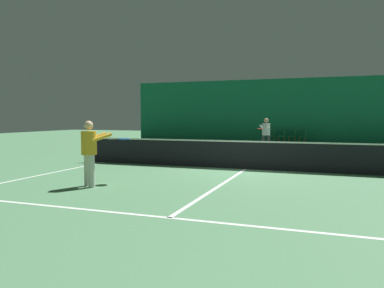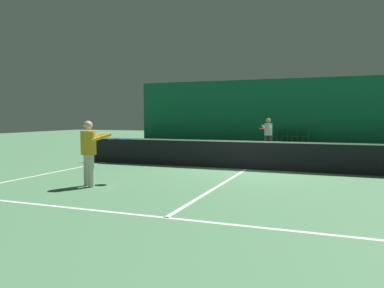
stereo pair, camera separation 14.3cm
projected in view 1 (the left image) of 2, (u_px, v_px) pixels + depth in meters
ground_plane at (246, 169)px, 12.44m from camera, size 60.00×60.00×0.00m
backdrop_curtain at (289, 110)px, 25.91m from camera, size 23.00×0.12×4.39m
court_line_baseline_far at (284, 144)px, 23.60m from camera, size 11.00×0.10×0.00m
court_line_service_far at (272, 152)px, 18.44m from camera, size 8.25×0.10×0.00m
court_line_service_near at (169, 218)px, 6.44m from camera, size 8.25×0.10×0.00m
court_line_sideline_left at (104, 162)px, 14.31m from camera, size 0.10×23.80×0.00m
court_line_centre at (246, 169)px, 12.44m from camera, size 0.10×12.80×0.00m
tennis_net at (246, 154)px, 12.40m from camera, size 12.00×0.10×1.07m
player_near at (91, 148)px, 9.29m from camera, size 0.97×1.34×1.64m
player_far at (266, 132)px, 18.65m from camera, size 0.51×1.38×1.67m
courtside_chair_0 at (273, 135)px, 25.87m from camera, size 0.44×0.44×0.84m
courtside_chair_1 at (283, 135)px, 25.63m from camera, size 0.44×0.44×0.84m
courtside_chair_2 at (293, 135)px, 25.40m from camera, size 0.44×0.44×0.84m
courtside_chair_3 at (304, 135)px, 25.17m from camera, size 0.44×0.44×0.84m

